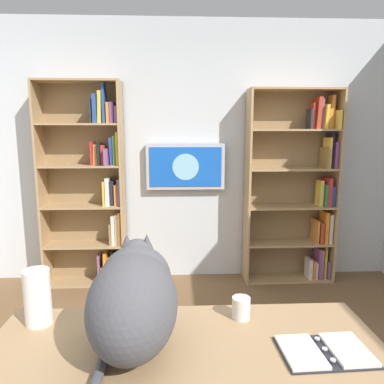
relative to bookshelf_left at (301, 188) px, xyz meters
name	(u,v)px	position (x,y,z in m)	size (l,w,h in m)	color
wall_back	(187,153)	(1.18, -0.16, 0.36)	(4.52, 0.06, 2.70)	silver
bookshelf_left	(301,188)	(0.00, 0.00, 0.00)	(0.93, 0.28, 2.00)	tan
bookshelf_right	(93,188)	(2.15, 0.00, 0.02)	(0.83, 0.28, 2.07)	tan
wall_mounted_tv	(186,167)	(1.20, -0.08, 0.22)	(0.81, 0.07, 0.48)	#B7B7BC
desk	(186,377)	(1.27, 2.42, -0.33)	(1.54, 0.63, 0.78)	#A37F56
cat	(134,296)	(1.47, 2.37, -0.02)	(0.33, 0.67, 0.40)	#4C4C51
open_binder	(325,351)	(0.75, 2.47, -0.21)	(0.34, 0.23, 0.02)	#26262B
paper_towel_roll	(38,297)	(1.89, 2.21, -0.09)	(0.11, 0.11, 0.24)	white
coffee_mug	(241,308)	(1.02, 2.20, -0.17)	(0.08, 0.08, 0.10)	white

